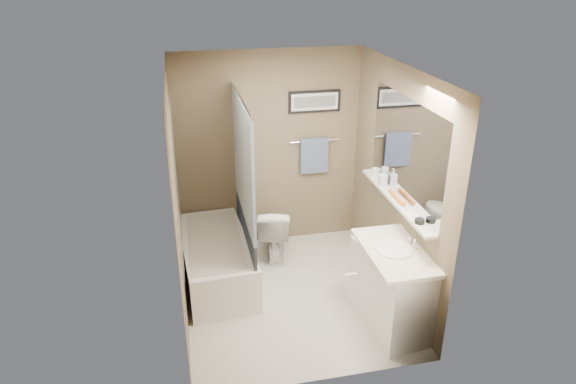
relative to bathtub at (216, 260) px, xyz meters
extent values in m
plane|color=silver|center=(0.75, -0.47, -0.25)|extent=(2.50, 2.50, 0.00)
cube|color=white|center=(0.75, -0.47, 2.13)|extent=(2.20, 2.50, 0.04)
cube|color=brown|center=(0.75, 0.76, 0.95)|extent=(2.20, 0.04, 2.40)
cube|color=brown|center=(0.75, -1.70, 0.95)|extent=(2.20, 0.04, 2.40)
cube|color=brown|center=(-0.33, -0.47, 0.95)|extent=(0.04, 2.50, 2.40)
cube|color=brown|center=(1.83, -0.47, 0.95)|extent=(0.04, 2.50, 2.40)
cube|color=tan|center=(-0.34, 0.03, 0.75)|extent=(0.02, 1.55, 2.00)
cylinder|color=silver|center=(0.35, 0.03, 1.80)|extent=(0.02, 1.55, 0.02)
cube|color=silver|center=(0.35, 0.03, 1.15)|extent=(0.03, 1.45, 1.28)
cube|color=#243044|center=(0.35, 0.03, 0.33)|extent=(0.03, 1.45, 0.36)
cube|color=silver|center=(1.84, -0.62, 1.37)|extent=(0.02, 1.60, 1.00)
cube|color=silver|center=(1.79, -0.62, 0.85)|extent=(0.12, 1.60, 0.03)
cylinder|color=silver|center=(1.30, 0.75, 1.05)|extent=(0.60, 0.02, 0.02)
cube|color=#7F94BA|center=(1.30, 0.73, 0.87)|extent=(0.34, 0.05, 0.44)
cube|color=black|center=(1.30, 0.77, 1.53)|extent=(0.62, 0.02, 0.26)
cube|color=white|center=(1.30, 0.75, 1.53)|extent=(0.56, 0.00, 0.20)
cube|color=#595959|center=(1.30, 0.75, 1.53)|extent=(0.50, 0.00, 0.13)
cube|color=silver|center=(1.30, -1.71, 0.75)|extent=(0.80, 0.02, 2.00)
cylinder|color=silver|center=(0.97, -1.66, 0.75)|extent=(0.10, 0.02, 0.02)
cube|color=white|center=(0.00, 0.00, 0.00)|extent=(0.80, 1.54, 0.50)
cube|color=beige|center=(0.00, 0.00, 0.25)|extent=(0.56, 1.36, 0.02)
imported|color=white|center=(0.73, 0.38, 0.08)|extent=(0.50, 0.71, 0.66)
cube|color=white|center=(1.60, -1.13, 0.15)|extent=(0.60, 0.95, 0.80)
cube|color=white|center=(1.59, -1.13, 0.57)|extent=(0.54, 0.96, 0.04)
cylinder|color=white|center=(1.58, -1.13, 0.60)|extent=(0.34, 0.34, 0.01)
cylinder|color=silver|center=(1.78, -1.13, 0.64)|extent=(0.02, 0.02, 0.10)
sphere|color=silver|center=(1.78, -1.03, 0.62)|extent=(0.05, 0.05, 0.05)
cylinder|color=black|center=(1.79, -1.16, 0.89)|extent=(0.09, 0.09, 0.04)
cylinder|color=orange|center=(1.79, -0.70, 0.89)|extent=(0.05, 0.22, 0.04)
cylinder|color=#D25E1D|center=(1.79, -0.58, 0.89)|extent=(0.04, 0.22, 0.04)
cube|color=pink|center=(1.79, -0.46, 0.87)|extent=(0.04, 0.16, 0.01)
cylinder|color=silver|center=(1.79, -0.05, 0.92)|extent=(0.08, 0.08, 0.10)
imported|color=#999999|center=(1.79, -0.26, 0.95)|extent=(0.08, 0.08, 0.17)
camera|label=1|loc=(-0.24, -4.92, 3.04)|focal=32.00mm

